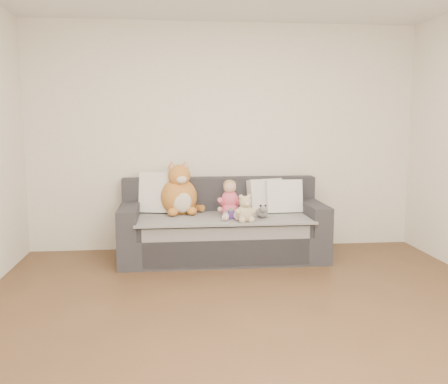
# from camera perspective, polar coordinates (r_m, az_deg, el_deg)

# --- Properties ---
(room_shell) EXTENTS (5.00, 5.00, 5.00)m
(room_shell) POSITION_cam_1_polar(r_m,az_deg,el_deg) (3.76, 3.44, 5.24)
(room_shell) COLOR brown
(room_shell) RESTS_ON ground
(sofa) EXTENTS (2.20, 0.94, 0.85)m
(sofa) POSITION_cam_1_polar(r_m,az_deg,el_deg) (5.50, -0.21, -4.27)
(sofa) COLOR #2C2B31
(sofa) RESTS_ON ground
(cushion_left) EXTENTS (0.53, 0.32, 0.46)m
(cushion_left) POSITION_cam_1_polar(r_m,az_deg,el_deg) (5.60, -7.10, -0.07)
(cushion_left) COLOR white
(cushion_left) RESTS_ON sofa
(cushion_right_back) EXTENTS (0.43, 0.29, 0.38)m
(cushion_right_back) POSITION_cam_1_polar(r_m,az_deg,el_deg) (5.68, 4.72, -0.36)
(cushion_right_back) COLOR white
(cushion_right_back) RESTS_ON sofa
(cushion_right_front) EXTENTS (0.41, 0.20, 0.38)m
(cushion_right_front) POSITION_cam_1_polar(r_m,az_deg,el_deg) (5.61, 6.84, -0.48)
(cushion_right_front) COLOR white
(cushion_right_front) RESTS_ON sofa
(toddler) EXTENTS (0.28, 0.40, 0.40)m
(toddler) POSITION_cam_1_polar(r_m,az_deg,el_deg) (5.33, 0.68, -1.06)
(toddler) COLOR #EE545F
(toddler) RESTS_ON sofa
(plush_cat) EXTENTS (0.49, 0.46, 0.61)m
(plush_cat) POSITION_cam_1_polar(r_m,az_deg,el_deg) (5.51, -5.11, -0.19)
(plush_cat) COLOR #BC7129
(plush_cat) RESTS_ON sofa
(teddy_bear) EXTENTS (0.22, 0.17, 0.29)m
(teddy_bear) POSITION_cam_1_polar(r_m,az_deg,el_deg) (5.06, 2.44, -2.14)
(teddy_bear) COLOR tan
(teddy_bear) RESTS_ON sofa
(plush_cow) EXTENTS (0.12, 0.19, 0.15)m
(plush_cow) POSITION_cam_1_polar(r_m,az_deg,el_deg) (5.28, 4.39, -2.30)
(plush_cow) COLOR white
(plush_cow) RESTS_ON sofa
(sippy_cup) EXTENTS (0.10, 0.07, 0.12)m
(sippy_cup) POSITION_cam_1_polar(r_m,az_deg,el_deg) (5.22, 0.80, -2.43)
(sippy_cup) COLOR #57348F
(sippy_cup) RESTS_ON sofa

